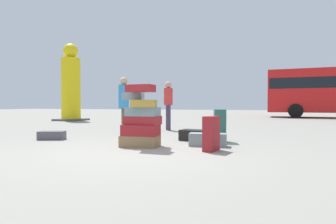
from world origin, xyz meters
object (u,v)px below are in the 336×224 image
object	(u,v)px
suitcase_charcoal_foreground_near	(52,135)
yellow_dummy_statue	(71,86)
suitcase_tower	(141,122)
suitcase_maroon_behind_tower	(211,134)
person_bearded_onlooker	(124,101)
suitcase_black_right_side	(193,135)
suitcase_slate_upright_blue	(208,140)
suitcase_teal_white_trunk	(220,126)
person_tourist_with_camera	(168,101)

from	to	relation	value
suitcase_charcoal_foreground_near	yellow_dummy_statue	size ratio (longest dim) A/B	0.15
suitcase_tower	suitcase_maroon_behind_tower	distance (m)	1.48
suitcase_maroon_behind_tower	person_bearded_onlooker	bearing A→B (deg)	155.73
suitcase_maroon_behind_tower	suitcase_black_right_side	xyz separation A→B (m)	(-0.67, 1.40, -0.20)
suitcase_slate_upright_blue	suitcase_black_right_side	xyz separation A→B (m)	(-0.50, 0.81, -0.00)
suitcase_charcoal_foreground_near	person_bearded_onlooker	size ratio (longest dim) A/B	0.37
suitcase_tower	suitcase_slate_upright_blue	xyz separation A→B (m)	(1.30, 0.50, -0.38)
suitcase_tower	suitcase_black_right_side	xyz separation A→B (m)	(0.79, 1.32, -0.39)
suitcase_tower	yellow_dummy_statue	xyz separation A→B (m)	(-7.33, 7.61, 1.32)
suitcase_tower	suitcase_maroon_behind_tower	size ratio (longest dim) A/B	1.94
suitcase_tower	suitcase_teal_white_trunk	bearing A→B (deg)	41.45
suitcase_teal_white_trunk	person_tourist_with_camera	distance (m)	3.23
suitcase_black_right_side	yellow_dummy_statue	bearing A→B (deg)	151.08
suitcase_tower	person_bearded_onlooker	bearing A→B (deg)	124.49
suitcase_charcoal_foreground_near	suitcase_slate_upright_blue	bearing A→B (deg)	-20.19
suitcase_tower	person_tourist_with_camera	size ratio (longest dim) A/B	0.77
person_bearded_onlooker	suitcase_charcoal_foreground_near	bearing A→B (deg)	-57.10
suitcase_tower	suitcase_teal_white_trunk	world-z (taller)	suitcase_tower
suitcase_maroon_behind_tower	suitcase_teal_white_trunk	bearing A→B (deg)	103.70
person_tourist_with_camera	suitcase_tower	bearing A→B (deg)	-19.75
suitcase_teal_white_trunk	suitcase_black_right_side	xyz separation A→B (m)	(-0.65, 0.04, -0.25)
suitcase_slate_upright_blue	yellow_dummy_statue	xyz separation A→B (m)	(-8.62, 7.10, 1.70)
suitcase_tower	suitcase_slate_upright_blue	distance (m)	1.44
person_tourist_with_camera	yellow_dummy_statue	distance (m)	7.82
suitcase_maroon_behind_tower	suitcase_black_right_side	size ratio (longest dim) A/B	1.13
suitcase_teal_white_trunk	suitcase_tower	bearing A→B (deg)	-151.93
suitcase_slate_upright_blue	person_bearded_onlooker	world-z (taller)	person_bearded_onlooker
suitcase_maroon_behind_tower	suitcase_slate_upright_blue	distance (m)	0.64
suitcase_maroon_behind_tower	yellow_dummy_statue	bearing A→B (deg)	151.60
person_bearded_onlooker	yellow_dummy_statue	distance (m)	8.08
suitcase_tower	person_tourist_with_camera	xyz separation A→B (m)	(-0.60, 3.71, 0.47)
suitcase_teal_white_trunk	suitcase_slate_upright_blue	world-z (taller)	suitcase_teal_white_trunk
suitcase_tower	suitcase_maroon_behind_tower	xyz separation A→B (m)	(1.47, -0.09, -0.19)
person_bearded_onlooker	suitcase_maroon_behind_tower	bearing A→B (deg)	29.48
person_tourist_with_camera	suitcase_maroon_behind_tower	bearing A→B (deg)	-0.39
suitcase_black_right_side	suitcase_slate_upright_blue	bearing A→B (deg)	-49.31
suitcase_maroon_behind_tower	suitcase_teal_white_trunk	distance (m)	1.36
suitcase_slate_upright_blue	person_tourist_with_camera	bearing A→B (deg)	116.76
suitcase_teal_white_trunk	suitcase_slate_upright_blue	size ratio (longest dim) A/B	0.99
suitcase_teal_white_trunk	person_tourist_with_camera	bearing A→B (deg)	116.56
suitcase_slate_upright_blue	suitcase_charcoal_foreground_near	distance (m)	3.88
suitcase_black_right_side	person_bearded_onlooker	world-z (taller)	person_bearded_onlooker
suitcase_maroon_behind_tower	person_tourist_with_camera	size ratio (longest dim) A/B	0.40
suitcase_maroon_behind_tower	suitcase_charcoal_foreground_near	xyz separation A→B (m)	(-4.05, 0.51, -0.22)
suitcase_tower	person_tourist_with_camera	world-z (taller)	person_tourist_with_camera
suitcase_slate_upright_blue	suitcase_black_right_side	world-z (taller)	suitcase_slate_upright_blue
suitcase_maroon_behind_tower	suitcase_slate_upright_blue	size ratio (longest dim) A/B	0.85
suitcase_maroon_behind_tower	person_bearded_onlooker	distance (m)	3.72
suitcase_maroon_behind_tower	suitcase_black_right_side	distance (m)	1.57
suitcase_teal_white_trunk	suitcase_black_right_side	bearing A→B (deg)	163.13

